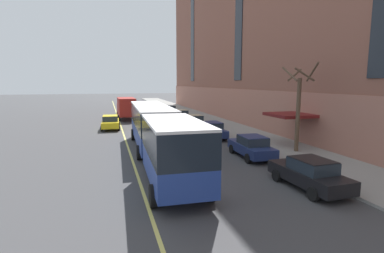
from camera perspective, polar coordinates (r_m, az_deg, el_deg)
name	(u,v)px	position (r m, az deg, el deg)	size (l,w,h in m)	color
ground_plane	(192,184)	(15.87, 0.02, -10.86)	(260.00, 260.00, 0.00)	#424244
sidewalk	(307,157)	(22.53, 21.08, -5.41)	(5.26, 160.00, 0.15)	gray
city_bus	(157,130)	(20.33, -6.61, -0.76)	(3.29, 18.62, 3.45)	navy
parked_car_champagne_0	(194,121)	(34.43, 0.43, 0.99)	(1.93, 4.75, 1.56)	#BCAD89
parked_car_black_1	(309,173)	(16.02, 21.44, -8.33)	(2.07, 4.62, 1.56)	black
parked_car_navy_3	(211,130)	(28.37, 3.65, -0.63)	(2.08, 4.83, 1.56)	navy
parked_car_champagne_4	(181,115)	(40.81, -2.17, 2.15)	(2.01, 4.70, 1.56)	#BCAD89
parked_car_navy_5	(251,146)	(21.43, 11.25, -3.74)	(2.09, 4.73, 1.56)	navy
parked_car_darkgray_7	(170,110)	(48.27, -4.27, 3.10)	(1.96, 4.49, 1.56)	#4C4C51
box_truck	(126,107)	(43.23, -12.45, 3.61)	(2.45, 7.35, 3.10)	maroon
taxi_cab	(111,122)	(34.99, -15.26, 0.81)	(2.15, 4.81, 1.56)	yellow
street_tree_mid_block	(299,106)	(23.23, 19.63, 3.62)	(2.12, 2.02, 6.50)	brown
lane_centerline	(136,171)	(18.24, -10.60, -8.41)	(0.16, 140.00, 0.01)	#E0D66B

